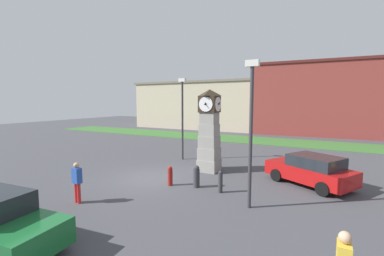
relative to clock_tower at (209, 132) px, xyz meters
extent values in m
plane|color=#424247|center=(-2.19, -2.83, -2.34)|extent=(88.07, 88.07, 0.00)
cube|color=gray|center=(0.00, 0.00, -1.99)|extent=(1.16, 1.16, 0.70)
cube|color=gray|center=(0.00, 0.00, -1.29)|extent=(1.09, 1.09, 0.70)
cube|color=gray|center=(0.00, 0.00, -0.59)|extent=(1.03, 1.03, 0.70)
cube|color=gray|center=(0.00, 0.00, 0.11)|extent=(0.96, 0.96, 0.70)
cube|color=gray|center=(0.00, 0.00, 0.81)|extent=(0.89, 0.89, 0.70)
cube|color=#2D2316|center=(0.00, 0.00, 1.64)|extent=(1.02, 1.02, 0.95)
cylinder|color=white|center=(0.00, 0.53, 1.64)|extent=(0.84, 0.04, 0.84)
cube|color=black|center=(0.00, 0.56, 1.64)|extent=(0.06, 0.16, 0.16)
cube|color=black|center=(0.00, 0.56, 1.64)|extent=(0.04, 0.30, 0.18)
cylinder|color=white|center=(0.00, -0.53, 1.64)|extent=(0.84, 0.04, 0.84)
cube|color=black|center=(0.00, -0.56, 1.64)|extent=(0.06, 0.12, 0.19)
cube|color=black|center=(0.00, -0.56, 1.64)|extent=(0.04, 0.32, 0.08)
cylinder|color=white|center=(0.53, 0.00, 1.64)|extent=(0.04, 0.84, 0.84)
cube|color=black|center=(0.56, 0.00, 1.64)|extent=(0.19, 0.06, 0.04)
cube|color=black|center=(0.56, 0.00, 1.64)|extent=(0.25, 0.04, 0.26)
cylinder|color=white|center=(-0.53, 0.00, 1.64)|extent=(0.04, 0.84, 0.84)
cube|color=black|center=(-0.56, 0.00, 1.64)|extent=(0.15, 0.06, 0.17)
cube|color=black|center=(-0.56, 0.00, 1.64)|extent=(0.14, 0.04, 0.31)
pyramid|color=#2D2316|center=(0.00, 0.00, 2.31)|extent=(1.07, 1.07, 0.38)
cylinder|color=#333338|center=(1.94, -3.12, -1.89)|extent=(0.21, 0.21, 0.89)
sphere|color=#333338|center=(1.94, -3.12, -1.42)|extent=(0.19, 0.19, 0.19)
cylinder|color=#333338|center=(0.65, -2.98, -1.90)|extent=(0.32, 0.32, 0.88)
sphere|color=#333338|center=(0.65, -2.98, -1.41)|extent=(0.28, 0.28, 0.28)
cylinder|color=maroon|center=(-0.62, -3.33, -1.93)|extent=(0.24, 0.24, 0.82)
sphere|color=maroon|center=(-0.62, -3.33, -1.48)|extent=(0.22, 0.22, 0.22)
cylinder|color=black|center=(-0.74, -9.39, -2.02)|extent=(0.66, 0.28, 0.64)
cube|color=#A51111|center=(5.45, -0.06, -1.71)|extent=(4.42, 3.63, 0.71)
cube|color=#1E2328|center=(5.71, -0.22, -1.09)|extent=(2.77, 2.58, 0.54)
cylinder|color=black|center=(3.92, -0.17, -2.02)|extent=(0.66, 0.51, 0.64)
cylinder|color=black|center=(4.80, 1.32, -2.02)|extent=(0.66, 0.51, 0.64)
cylinder|color=black|center=(6.09, -1.45, -2.02)|extent=(0.66, 0.51, 0.64)
cylinder|color=black|center=(6.97, 0.05, -2.02)|extent=(0.66, 0.51, 0.64)
cylinder|color=red|center=(-2.68, -6.98, -1.92)|extent=(0.14, 0.14, 0.83)
cylinder|color=red|center=(-2.88, -6.95, -1.92)|extent=(0.14, 0.14, 0.83)
cube|color=#264CA5|center=(-2.78, -6.96, -1.19)|extent=(0.43, 0.29, 0.62)
sphere|color=tan|center=(-2.78, -6.96, -0.77)|extent=(0.23, 0.23, 0.23)
sphere|color=tan|center=(6.50, -8.40, -0.73)|extent=(0.23, 0.23, 0.23)
cylinder|color=#333338|center=(3.56, -4.16, 0.37)|extent=(0.14, 0.14, 5.42)
cube|color=silver|center=(3.56, -4.16, 3.20)|extent=(0.50, 0.24, 0.24)
cylinder|color=#333338|center=(-2.95, 1.94, 0.41)|extent=(0.14, 0.14, 5.50)
cube|color=silver|center=(-2.95, 1.94, 3.28)|extent=(0.50, 0.24, 0.24)
cube|color=#B7A88E|center=(-11.60, 24.54, 1.06)|extent=(19.36, 11.27, 6.79)
cube|color=#6E6455|center=(-11.60, 24.54, 4.60)|extent=(19.94, 11.61, 0.30)
cube|color=maroon|center=(6.16, 23.33, 1.94)|extent=(18.03, 9.89, 8.56)
cube|color=#4F1E1B|center=(6.16, 23.33, 6.37)|extent=(18.58, 10.18, 0.30)
cube|color=#386B2D|center=(-2.11, 13.31, -2.32)|extent=(52.84, 5.28, 0.04)
camera|label=1|loc=(6.09, -13.76, 1.81)|focal=24.00mm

